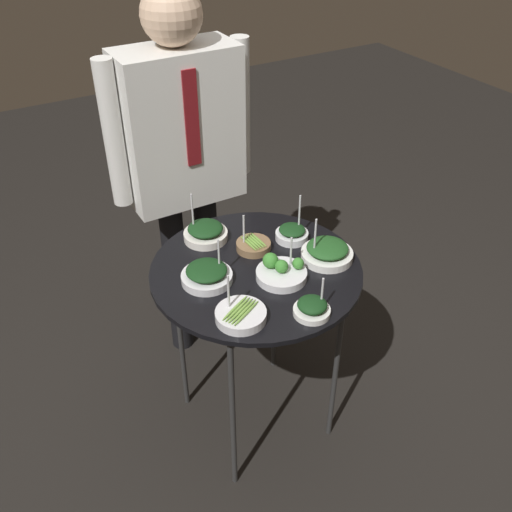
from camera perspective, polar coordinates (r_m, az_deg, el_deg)
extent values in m
plane|color=black|center=(2.47, 0.00, -15.73)|extent=(8.00, 8.00, 0.00)
cylinder|color=black|center=(1.92, 0.00, -1.42)|extent=(0.72, 0.72, 0.02)
cylinder|color=#2D2D2D|center=(2.15, 8.01, -10.95)|extent=(0.02, 0.02, 0.76)
cylinder|color=#2D2D2D|center=(1.99, -2.35, -15.60)|extent=(0.02, 0.02, 0.76)
cylinder|color=#2D2D2D|center=(2.40, 1.88, -4.52)|extent=(0.02, 0.02, 0.76)
cylinder|color=#2D2D2D|center=(2.26, -7.56, -8.04)|extent=(0.02, 0.02, 0.76)
cylinder|color=silver|center=(1.71, -1.53, -5.95)|extent=(0.16, 0.16, 0.03)
ellipsoid|color=#7AA847|center=(1.69, -0.95, -5.71)|extent=(0.12, 0.07, 0.01)
ellipsoid|color=#7AA847|center=(1.70, -1.25, -5.59)|extent=(0.12, 0.07, 0.01)
ellipsoid|color=#7AA847|center=(1.70, -1.54, -5.46)|extent=(0.12, 0.07, 0.01)
ellipsoid|color=#7AA847|center=(1.70, -1.83, -5.34)|extent=(0.12, 0.07, 0.01)
ellipsoid|color=#7AA847|center=(1.71, -2.12, -5.21)|extent=(0.12, 0.07, 0.01)
cylinder|color=silver|center=(1.69, -2.76, -3.92)|extent=(0.01, 0.01, 0.15)
cylinder|color=silver|center=(2.05, 3.60, 2.03)|extent=(0.12, 0.12, 0.03)
ellipsoid|color=#143816|center=(2.04, 3.63, 2.64)|extent=(0.09, 0.09, 0.02)
cylinder|color=silver|center=(2.03, 4.35, 4.02)|extent=(0.01, 0.01, 0.17)
cylinder|color=silver|center=(2.06, -5.05, 2.05)|extent=(0.16, 0.16, 0.03)
ellipsoid|color=#143816|center=(2.04, -5.09, 2.78)|extent=(0.13, 0.13, 0.03)
cylinder|color=silver|center=(2.03, -6.34, 3.99)|extent=(0.01, 0.01, 0.18)
cylinder|color=silver|center=(1.87, 2.56, -1.88)|extent=(0.17, 0.17, 0.03)
sphere|color=#387F2D|center=(1.86, 4.24, -0.75)|extent=(0.04, 0.04, 0.04)
sphere|color=#387F2D|center=(1.86, 1.45, -0.46)|extent=(0.05, 0.05, 0.05)
sphere|color=#387F2D|center=(1.84, 2.57, -1.05)|extent=(0.04, 0.04, 0.04)
cylinder|color=silver|center=(1.86, 3.50, 0.12)|extent=(0.01, 0.01, 0.13)
cylinder|color=silver|center=(1.86, -4.93, -2.16)|extent=(0.17, 0.17, 0.03)
ellipsoid|color=#143816|center=(1.84, -4.98, -1.43)|extent=(0.13, 0.13, 0.03)
cylinder|color=silver|center=(1.84, -3.72, -0.24)|extent=(0.01, 0.01, 0.15)
cylinder|color=white|center=(1.97, 7.10, 0.09)|extent=(0.18, 0.18, 0.03)
ellipsoid|color=#1E4C1E|center=(1.95, 7.16, 0.82)|extent=(0.14, 0.14, 0.03)
cylinder|color=silver|center=(1.91, 5.90, 1.56)|extent=(0.01, 0.01, 0.17)
cylinder|color=brown|center=(2.00, -0.26, 1.03)|extent=(0.12, 0.12, 0.03)
ellipsoid|color=olive|center=(2.00, 0.24, 1.65)|extent=(0.01, 0.10, 0.01)
ellipsoid|color=olive|center=(1.99, -0.01, 1.56)|extent=(0.01, 0.10, 0.01)
ellipsoid|color=olive|center=(1.99, -0.26, 1.47)|extent=(0.01, 0.10, 0.01)
ellipsoid|color=olive|center=(1.98, -0.51, 1.38)|extent=(0.01, 0.10, 0.01)
ellipsoid|color=olive|center=(1.98, -0.76, 1.29)|extent=(0.01, 0.10, 0.01)
cylinder|color=silver|center=(1.97, -1.23, 2.40)|extent=(0.01, 0.01, 0.13)
cylinder|color=white|center=(1.74, 5.59, -5.53)|extent=(0.11, 0.11, 0.02)
ellipsoid|color=#143816|center=(1.72, 5.64, -4.87)|extent=(0.09, 0.09, 0.03)
cylinder|color=silver|center=(1.72, 6.61, -3.88)|extent=(0.01, 0.01, 0.12)
cylinder|color=black|center=(2.52, -7.94, -2.18)|extent=(0.10, 0.10, 0.78)
cylinder|color=black|center=(2.57, -4.80, -1.12)|extent=(0.10, 0.10, 0.78)
cube|color=silver|center=(2.20, -7.55, 12.65)|extent=(0.44, 0.21, 0.59)
cube|color=maroon|center=(2.08, -6.44, 13.43)|extent=(0.05, 0.01, 0.35)
cylinder|color=silver|center=(2.11, -14.08, 11.59)|extent=(0.07, 0.07, 0.54)
cylinder|color=silver|center=(2.29, -1.55, 14.56)|extent=(0.07, 0.07, 0.54)
sphere|color=#D1AD8E|center=(2.07, -8.47, 22.83)|extent=(0.21, 0.21, 0.21)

